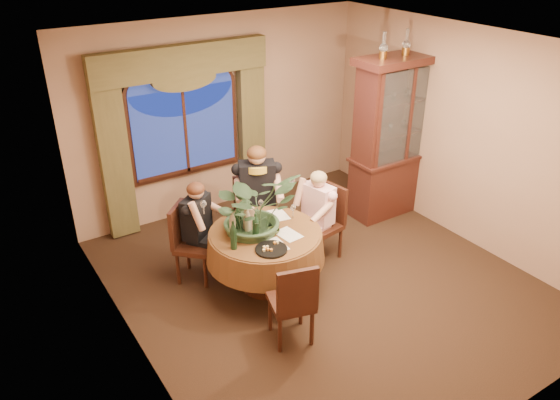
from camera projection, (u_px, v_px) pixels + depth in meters
floor at (322, 281)px, 6.62m from camera, size 5.00×5.00×0.00m
wall_back at (221, 115)px, 7.84m from camera, size 4.50×0.00×4.50m
wall_right at (465, 137)px, 7.06m from camera, size 0.00×5.00×5.00m
ceiling at (332, 46)px, 5.34m from camera, size 5.00×5.00×0.00m
window at (185, 131)px, 7.55m from camera, size 1.62×0.10×1.32m
arched_transom at (180, 75)px, 7.19m from camera, size 1.60×0.06×0.44m
drapery_left at (114, 156)px, 7.07m from camera, size 0.38×0.14×2.32m
drapery_right at (251, 127)px, 8.06m from camera, size 0.38×0.14×2.32m
swag_valance at (182, 61)px, 7.04m from camera, size 2.45×0.16×0.42m
dining_table at (266, 259)px, 6.36m from camera, size 1.55×1.55×0.75m
china_cabinet at (397, 137)px, 7.74m from camera, size 1.42×0.56×2.31m
oil_lamp_left at (384, 45)px, 6.94m from camera, size 0.11×0.11×0.34m
oil_lamp_center at (407, 42)px, 7.14m from camera, size 0.11×0.11×0.34m
oil_lamp_right at (428, 39)px, 7.33m from camera, size 0.11×0.11×0.34m
chair_right at (322, 224)px, 6.88m from camera, size 0.48×0.48×0.96m
chair_back_right at (252, 216)px, 7.07m from camera, size 0.54×0.54×0.96m
chair_back at (195, 244)px, 6.47m from camera, size 0.59×0.59×0.96m
chair_front_left at (291, 300)px, 5.51m from camera, size 0.52×0.52×0.96m
person_pink at (318, 215)px, 6.83m from camera, size 0.48×0.51×1.21m
person_back at (197, 229)px, 6.52m from camera, size 0.59×0.59×1.23m
person_scarf at (257, 198)px, 7.02m from camera, size 0.67×0.65×1.44m
stoneware_vase at (249, 219)px, 6.14m from camera, size 0.16×0.16×0.30m
centerpiece_plant at (253, 180)px, 5.96m from camera, size 0.96×1.07×0.84m
olive_bowl at (273, 231)px, 6.16m from camera, size 0.14×0.14×0.04m
cheese_platter at (271, 249)px, 5.83m from camera, size 0.35×0.35×0.02m
wine_bottle_0 at (247, 221)px, 6.07m from camera, size 0.07×0.07×0.33m
wine_bottle_1 at (256, 227)px, 5.95m from camera, size 0.07×0.07×0.33m
wine_bottle_2 at (238, 218)px, 6.13m from camera, size 0.07×0.07×0.33m
wine_bottle_3 at (233, 235)px, 5.80m from camera, size 0.07×0.07×0.33m
wine_bottle_4 at (233, 225)px, 6.00m from camera, size 0.07×0.07×0.33m
tasting_paper_0 at (288, 234)px, 6.13m from camera, size 0.24×0.32×0.00m
tasting_paper_1 at (278, 215)px, 6.53m from camera, size 0.25×0.33×0.00m
tasting_paper_2 at (275, 245)px, 5.92m from camera, size 0.23×0.31×0.00m
wine_glass_person_pink at (293, 211)px, 6.43m from camera, size 0.07×0.07×0.18m
wine_glass_person_back at (228, 218)px, 6.29m from camera, size 0.07×0.07×0.18m
wine_glass_person_scarf at (261, 206)px, 6.55m from camera, size 0.07×0.07×0.18m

